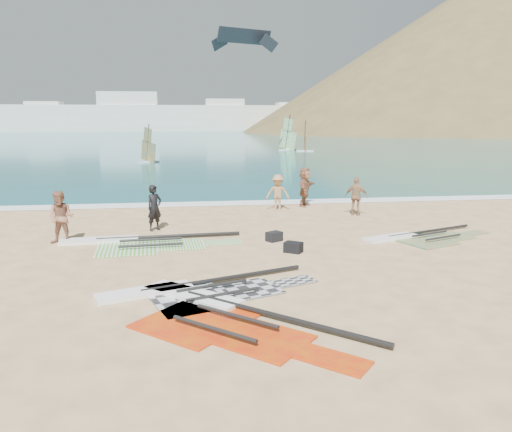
{
  "coord_description": "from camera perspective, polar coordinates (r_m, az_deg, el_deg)",
  "views": [
    {
      "loc": [
        -1.96,
        -12.59,
        4.32
      ],
      "look_at": [
        0.29,
        4.0,
        1.0
      ],
      "focal_mm": 35.0,
      "sensor_mm": 36.0,
      "label": 1
    }
  ],
  "objects": [
    {
      "name": "rig_green",
      "position": [
        17.79,
        -13.51,
        -2.98
      ],
      "size": [
        6.33,
        2.56,
        0.2
      ],
      "rotation": [
        0.0,
        0.0,
        0.07
      ],
      "color": "green",
      "rests_on": "ground"
    },
    {
      "name": "windsurfer_right",
      "position": [
        66.47,
        3.64,
        8.64
      ],
      "size": [
        2.56,
        2.64,
        4.75
      ],
      "rotation": [
        0.0,
        0.0,
        0.62
      ],
      "color": "white",
      "rests_on": "ground"
    },
    {
      "name": "windsurfer_left",
      "position": [
        49.36,
        -12.21,
        7.28
      ],
      "size": [
        2.0,
        2.03,
        3.77
      ],
      "rotation": [
        0.0,
        0.0,
        0.66
      ],
      "color": "white",
      "rests_on": "ground"
    },
    {
      "name": "sea",
      "position": [
        144.67,
        -7.04,
        9.42
      ],
      "size": [
        300.0,
        240.0,
        0.06
      ],
      "primitive_type": "cube",
      "color": "#0C5A5A",
      "rests_on": "ground"
    },
    {
      "name": "rig_red",
      "position": [
        11.23,
        -4.06,
        -11.16
      ],
      "size": [
        5.17,
        5.41,
        0.2
      ],
      "rotation": [
        0.0,
        0.0,
        -0.73
      ],
      "color": "red",
      "rests_on": "ground"
    },
    {
      "name": "ground",
      "position": [
        13.45,
        1.07,
        -7.52
      ],
      "size": [
        300.0,
        300.0,
        0.0
      ],
      "primitive_type": "plane",
      "color": "#D5B07D",
      "rests_on": "ground"
    },
    {
      "name": "beachgoer_back",
      "position": [
        22.66,
        11.41,
        2.21
      ],
      "size": [
        1.08,
        0.87,
        1.72
      ],
      "primitive_type": "imported",
      "rotation": [
        0.0,
        0.0,
        2.62
      ],
      "color": "#A27855",
      "rests_on": "ground"
    },
    {
      "name": "rig_orange",
      "position": [
        18.98,
        18.18,
        -2.36
      ],
      "size": [
        5.19,
        3.07,
        0.2
      ],
      "rotation": [
        0.0,
        0.0,
        0.36
      ],
      "color": "orange",
      "rests_on": "ground"
    },
    {
      "name": "surf_line",
      "position": [
        25.34,
        -3.18,
        1.38
      ],
      "size": [
        300.0,
        1.2,
        0.04
      ],
      "primitive_type": "cube",
      "color": "white",
      "rests_on": "ground"
    },
    {
      "name": "kitesurf_kite",
      "position": [
        58.3,
        -1.33,
        19.67
      ],
      "size": [
        7.16,
        3.27,
        2.46
      ],
      "rotation": [
        0.0,
        0.0,
        0.38
      ],
      "color": "black",
      "rests_on": "ground"
    },
    {
      "name": "rig_grey",
      "position": [
        12.67,
        -7.07,
        -8.57
      ],
      "size": [
        5.73,
        3.31,
        0.2
      ],
      "rotation": [
        0.0,
        0.0,
        0.34
      ],
      "color": "#252628",
      "rests_on": "ground"
    },
    {
      "name": "beachgoer_left",
      "position": [
        18.45,
        -21.37,
        -0.17
      ],
      "size": [
        1.0,
        0.83,
        1.85
      ],
      "primitive_type": "imported",
      "rotation": [
        0.0,
        0.0,
        -0.16
      ],
      "color": "#97634B",
      "rests_on": "ground"
    },
    {
      "name": "person_wetsuit",
      "position": [
        19.61,
        -11.53,
        0.91
      ],
      "size": [
        0.77,
        0.74,
        1.78
      ],
      "primitive_type": "imported",
      "rotation": [
        0.0,
        0.0,
        0.7
      ],
      "color": "black",
      "rests_on": "ground"
    },
    {
      "name": "gear_bag_near",
      "position": [
        17.71,
        2.08,
        -2.35
      ],
      "size": [
        0.65,
        0.6,
        0.33
      ],
      "primitive_type": "cube",
      "rotation": [
        0.0,
        0.0,
        0.56
      ],
      "color": "black",
      "rests_on": "ground"
    },
    {
      "name": "beachgoer_mid",
      "position": [
        23.42,
        2.5,
        2.69
      ],
      "size": [
        1.2,
        0.83,
        1.7
      ],
      "primitive_type": "imported",
      "rotation": [
        0.0,
        0.0,
        -0.19
      ],
      "color": "#AB7B50",
      "rests_on": "ground"
    },
    {
      "name": "gear_bag_far",
      "position": [
        16.28,
        4.29,
        -3.59
      ],
      "size": [
        0.69,
        0.64,
        0.34
      ],
      "primitive_type": "cube",
      "rotation": [
        0.0,
        0.0,
        -0.59
      ],
      "color": "black",
      "rests_on": "ground"
    },
    {
      "name": "beachgoer_right",
      "position": [
        24.63,
        5.59,
        3.33
      ],
      "size": [
        1.38,
        1.83,
        1.93
      ],
      "primitive_type": "imported",
      "rotation": [
        0.0,
        0.0,
        1.05
      ],
      "color": "#946043",
      "rests_on": "ground"
    },
    {
      "name": "far_town",
      "position": [
        163.17,
        -12.8,
        11.01
      ],
      "size": [
        160.0,
        8.0,
        12.0
      ],
      "color": "white",
      "rests_on": "ground"
    },
    {
      "name": "windsurfer_centre",
      "position": [
        64.9,
        5.62,
        8.4
      ],
      "size": [
        2.24,
        2.64,
        3.97
      ],
      "rotation": [
        0.0,
        0.0,
        -0.14
      ],
      "color": "white",
      "rests_on": "ground"
    },
    {
      "name": "headland_main",
      "position": [
        167.07,
        23.95,
        8.79
      ],
      "size": [
        143.0,
        143.0,
        45.0
      ],
      "primitive_type": "cone",
      "color": "brown",
      "rests_on": "ground"
    }
  ]
}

